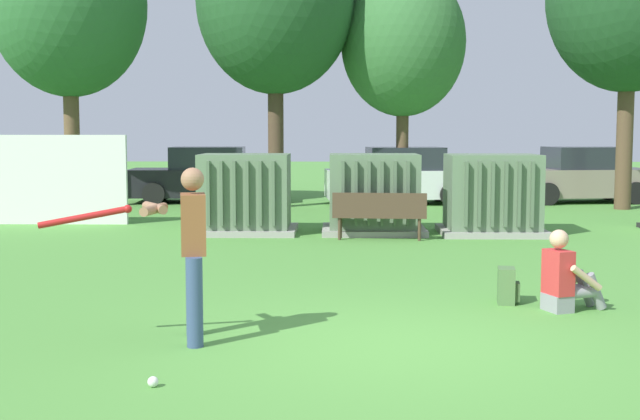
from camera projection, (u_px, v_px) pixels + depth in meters
name	position (u px, v px, depth m)	size (l,w,h in m)	color
ground_plane	(393.00, 345.00, 8.21)	(96.00, 96.00, 0.00)	#51933D
fence_panel	(20.00, 180.00, 18.72)	(4.80, 0.12, 2.00)	white
transformer_west	(245.00, 195.00, 17.12)	(2.10, 1.70, 1.62)	#9E9B93
transformer_mid_west	(374.00, 195.00, 17.12)	(2.10, 1.70, 1.62)	#9E9B93
transformer_mid_east	(492.00, 195.00, 16.92)	(2.10, 1.70, 1.62)	#9E9B93
park_bench	(379.00, 212.00, 16.04)	(1.83, 0.54, 0.92)	#4C3828
batter	(188.00, 245.00, 8.29)	(1.61, 0.75, 1.74)	#384C75
sports_ball	(153.00, 382.00, 6.87)	(0.09, 0.09, 0.09)	white
seated_spectator	(565.00, 279.00, 9.76)	(0.79, 0.65, 0.96)	gray
backpack	(507.00, 286.00, 10.17)	(0.30, 0.35, 0.44)	#4C723F
tree_left	(68.00, 5.00, 22.14)	(4.13, 4.13, 7.89)	brown
tree_center_left	(275.00, 1.00, 22.36)	(4.24, 4.24, 8.10)	#4C3828
tree_center_right	(403.00, 43.00, 23.00)	(3.43, 3.43, 6.55)	brown
parked_car_leftmost	(21.00, 177.00, 24.38)	(4.27, 2.06, 1.62)	gray
parked_car_left_of_center	(204.00, 177.00, 24.42)	(4.28, 2.09, 1.62)	black
parked_car_right_of_center	(401.00, 178.00, 23.92)	(4.34, 2.21, 1.62)	silver
parked_car_rightmost	(581.00, 177.00, 24.42)	(4.39, 2.35, 1.62)	gray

